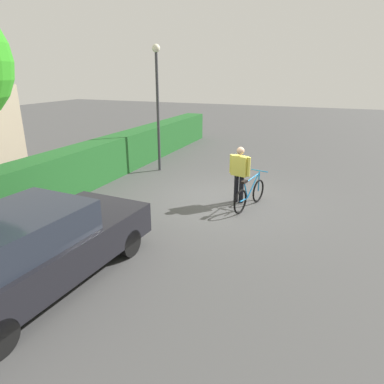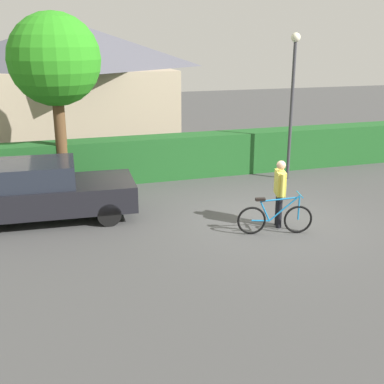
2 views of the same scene
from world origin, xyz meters
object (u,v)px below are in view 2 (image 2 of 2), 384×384
object	(u,v)px
parked_car_near	(41,191)
street_lamp	(293,88)
tree_kerbside	(55,61)
bicycle	(275,218)
person_rider	(280,189)

from	to	relation	value
parked_car_near	street_lamp	distance (m)	7.96
parked_car_near	tree_kerbside	distance (m)	3.87
bicycle	street_lamp	world-z (taller)	street_lamp
parked_car_near	person_rider	xyz separation A→B (m)	(5.32, -2.17, 0.19)
parked_car_near	tree_kerbside	xyz separation A→B (m)	(0.66, 2.41, 2.95)
tree_kerbside	person_rider	bearing A→B (deg)	-44.54
bicycle	street_lamp	distance (m)	5.37
tree_kerbside	parked_car_near	bearing A→B (deg)	-105.40
tree_kerbside	bicycle	bearing A→B (deg)	-48.67
street_lamp	tree_kerbside	size ratio (longest dim) A/B	0.89
person_rider	street_lamp	distance (m)	4.69
parked_car_near	bicycle	xyz separation A→B (m)	(5.03, -2.56, -0.37)
bicycle	street_lamp	bearing A→B (deg)	58.41
person_rider	parked_car_near	bearing A→B (deg)	157.79
bicycle	street_lamp	xyz separation A→B (m)	(2.49, 4.05, 2.49)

